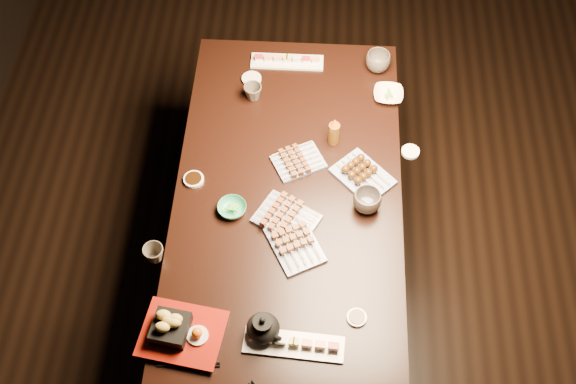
# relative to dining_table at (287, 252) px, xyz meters

# --- Properties ---
(ground) EXTENTS (5.00, 5.00, 0.00)m
(ground) POSITION_rel_dining_table_xyz_m (0.28, 0.17, -0.38)
(ground) COLOR black
(ground) RESTS_ON ground
(dining_table) EXTENTS (1.40, 1.99, 0.75)m
(dining_table) POSITION_rel_dining_table_xyz_m (0.00, 0.00, 0.00)
(dining_table) COLOR black
(dining_table) RESTS_ON ground
(sushi_platter_near) EXTENTS (0.36, 0.12, 0.04)m
(sushi_platter_near) POSITION_rel_dining_table_xyz_m (0.05, -0.58, 0.40)
(sushi_platter_near) COLOR white
(sushi_platter_near) RESTS_ON dining_table
(sushi_platter_far) EXTENTS (0.33, 0.09, 0.04)m
(sushi_platter_far) POSITION_rel_dining_table_xyz_m (-0.04, 0.77, 0.39)
(sushi_platter_far) COLOR white
(sushi_platter_far) RESTS_ON dining_table
(yakitori_plate_center) EXTENTS (0.28, 0.26, 0.06)m
(yakitori_plate_center) POSITION_rel_dining_table_xyz_m (0.00, -0.07, 0.40)
(yakitori_plate_center) COLOR #828EB6
(yakitori_plate_center) RESTS_ON dining_table
(yakitori_plate_right) EXTENTS (0.25, 0.28, 0.06)m
(yakitori_plate_right) POSITION_rel_dining_table_xyz_m (0.04, -0.18, 0.40)
(yakitori_plate_right) COLOR #828EB6
(yakitori_plate_right) RESTS_ON dining_table
(yakitori_plate_left) EXTENTS (0.24, 0.22, 0.05)m
(yakitori_plate_left) POSITION_rel_dining_table_xyz_m (0.03, 0.21, 0.40)
(yakitori_plate_left) COLOR #828EB6
(yakitori_plate_left) RESTS_ON dining_table
(tsukune_plate) EXTENTS (0.28, 0.28, 0.06)m
(tsukune_plate) POSITION_rel_dining_table_xyz_m (0.29, 0.15, 0.40)
(tsukune_plate) COLOR #828EB6
(tsukune_plate) RESTS_ON dining_table
(edamame_bowl_green) EXTENTS (0.15, 0.15, 0.04)m
(edamame_bowl_green) POSITION_rel_dining_table_xyz_m (-0.21, -0.04, 0.39)
(edamame_bowl_green) COLOR #339C6D
(edamame_bowl_green) RESTS_ON dining_table
(edamame_bowl_cream) EXTENTS (0.13, 0.13, 0.03)m
(edamame_bowl_cream) POSITION_rel_dining_table_xyz_m (0.41, 0.59, 0.39)
(edamame_bowl_cream) COLOR #FAE9CC
(edamame_bowl_cream) RESTS_ON dining_table
(tempura_tray) EXTENTS (0.32, 0.27, 0.10)m
(tempura_tray) POSITION_rel_dining_table_xyz_m (-0.34, -0.56, 0.43)
(tempura_tray) COLOR black
(tempura_tray) RESTS_ON dining_table
(teacup_near_left) EXTENTS (0.08, 0.08, 0.07)m
(teacup_near_left) POSITION_rel_dining_table_xyz_m (-0.48, -0.26, 0.41)
(teacup_near_left) COLOR #4D443B
(teacup_near_left) RESTS_ON dining_table
(teacup_mid_right) EXTENTS (0.15, 0.15, 0.09)m
(teacup_mid_right) POSITION_rel_dining_table_xyz_m (0.31, 0.01, 0.42)
(teacup_mid_right) COLOR #4D443B
(teacup_mid_right) RESTS_ON dining_table
(teacup_far_left) EXTENTS (0.10, 0.10, 0.07)m
(teacup_far_left) POSITION_rel_dining_table_xyz_m (-0.18, 0.55, 0.41)
(teacup_far_left) COLOR #4D443B
(teacup_far_left) RESTS_ON dining_table
(teacup_far_right) EXTENTS (0.15, 0.15, 0.09)m
(teacup_far_right) POSITION_rel_dining_table_xyz_m (0.36, 0.76, 0.42)
(teacup_far_right) COLOR #4D443B
(teacup_far_right) RESTS_ON dining_table
(teapot) EXTENTS (0.19, 0.19, 0.12)m
(teapot) POSITION_rel_dining_table_xyz_m (-0.05, -0.54, 0.43)
(teapot) COLOR black
(teapot) RESTS_ON dining_table
(condiment_bottle) EXTENTS (0.05, 0.05, 0.14)m
(condiment_bottle) POSITION_rel_dining_table_xyz_m (0.17, 0.33, 0.45)
(condiment_bottle) COLOR brown
(condiment_bottle) RESTS_ON dining_table
(sauce_dish_west) EXTENTS (0.09, 0.09, 0.01)m
(sauce_dish_west) POSITION_rel_dining_table_xyz_m (-0.38, 0.10, 0.38)
(sauce_dish_west) COLOR white
(sauce_dish_west) RESTS_ON dining_table
(sauce_dish_east) EXTENTS (0.08, 0.08, 0.01)m
(sauce_dish_east) POSITION_rel_dining_table_xyz_m (0.49, 0.29, 0.38)
(sauce_dish_east) COLOR white
(sauce_dish_east) RESTS_ON dining_table
(sauce_dish_se) EXTENTS (0.10, 0.10, 0.01)m
(sauce_dish_se) POSITION_rel_dining_table_xyz_m (0.27, -0.46, 0.38)
(sauce_dish_se) COLOR white
(sauce_dish_se) RESTS_ON dining_table
(sauce_dish_nw) EXTENTS (0.10, 0.10, 0.02)m
(sauce_dish_nw) POSITION_rel_dining_table_xyz_m (-0.20, 0.65, 0.38)
(sauce_dish_nw) COLOR white
(sauce_dish_nw) RESTS_ON dining_table
(chopsticks_near) EXTENTS (0.22, 0.03, 0.01)m
(chopsticks_near) POSITION_rel_dining_table_xyz_m (-0.30, -0.67, 0.38)
(chopsticks_near) COLOR black
(chopsticks_near) RESTS_ON dining_table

